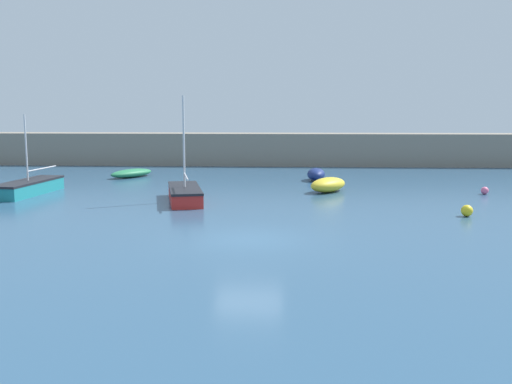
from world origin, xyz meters
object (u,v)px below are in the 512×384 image
(sailboat_twin_hulled, at_px, (28,187))
(fishing_dinghy_green, at_px, (316,174))
(mooring_buoy_yellow, at_px, (467,211))
(sailboat_tall_mast, at_px, (185,194))
(rowboat_blue_near, at_px, (132,173))
(mooring_buoy_pink, at_px, (485,191))
(rowboat_white_midwater, at_px, (328,185))

(sailboat_twin_hulled, bearing_deg, fishing_dinghy_green, 119.21)
(sailboat_twin_hulled, bearing_deg, mooring_buoy_yellow, 81.58)
(fishing_dinghy_green, bearing_deg, sailboat_twin_hulled, -63.99)
(sailboat_tall_mast, relative_size, rowboat_blue_near, 1.50)
(sailboat_tall_mast, relative_size, mooring_buoy_yellow, 10.58)
(mooring_buoy_yellow, bearing_deg, sailboat_tall_mast, 165.28)
(rowboat_blue_near, bearing_deg, fishing_dinghy_green, 118.20)
(rowboat_blue_near, xyz_separation_m, mooring_buoy_yellow, (19.13, -14.14, -0.03))
(mooring_buoy_pink, bearing_deg, sailboat_tall_mast, -168.28)
(sailboat_tall_mast, distance_m, rowboat_white_midwater, 8.69)
(rowboat_white_midwater, bearing_deg, mooring_buoy_yellow, -105.09)
(fishing_dinghy_green, relative_size, rowboat_blue_near, 0.64)
(fishing_dinghy_green, height_order, rowboat_blue_near, fishing_dinghy_green)
(sailboat_twin_hulled, height_order, mooring_buoy_pink, sailboat_twin_hulled)
(rowboat_white_midwater, bearing_deg, mooring_buoy_pink, -55.63)
(rowboat_blue_near, distance_m, mooring_buoy_yellow, 23.78)
(sailboat_tall_mast, distance_m, fishing_dinghy_green, 11.92)
(rowboat_white_midwater, relative_size, mooring_buoy_yellow, 5.98)
(sailboat_twin_hulled, bearing_deg, sailboat_tall_mast, 82.90)
(rowboat_blue_near, xyz_separation_m, mooring_buoy_pink, (22.26, -7.18, -0.08))
(rowboat_white_midwater, distance_m, mooring_buoy_pink, 8.83)
(mooring_buoy_pink, relative_size, mooring_buoy_yellow, 0.82)
(rowboat_white_midwater, xyz_separation_m, mooring_buoy_yellow, (5.68, -7.47, -0.16))
(sailboat_twin_hulled, xyz_separation_m, mooring_buoy_yellow, (22.72, -5.59, -0.15))
(sailboat_tall_mast, xyz_separation_m, mooring_buoy_pink, (16.55, 3.44, -0.20))
(sailboat_tall_mast, distance_m, sailboat_twin_hulled, 9.53)
(sailboat_tall_mast, distance_m, mooring_buoy_yellow, 13.87)
(rowboat_blue_near, bearing_deg, mooring_buoy_yellow, 87.04)
(sailboat_tall_mast, xyz_separation_m, rowboat_blue_near, (-5.71, 10.61, -0.12))
(mooring_buoy_yellow, bearing_deg, sailboat_twin_hulled, 166.19)
(rowboat_blue_near, height_order, rowboat_white_midwater, rowboat_white_midwater)
(rowboat_white_midwater, distance_m, mooring_buoy_yellow, 9.38)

